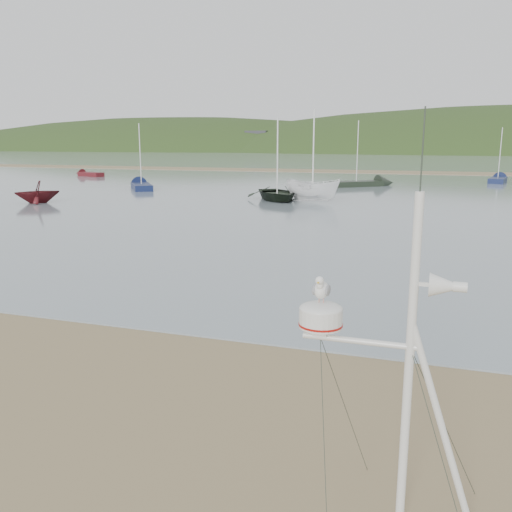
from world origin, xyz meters
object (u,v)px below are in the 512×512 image
(sailboat_blue_far, at_px, (499,179))
(sailboat_dark_mid, at_px, (372,183))
(boat_red, at_px, (36,182))
(sailboat_blue_near, at_px, (140,185))
(mast_rig, at_px, (399,441))
(boat_dark, at_px, (277,166))
(dinghy_red_far, at_px, (86,174))
(boat_white, at_px, (313,171))

(sailboat_blue_far, distance_m, sailboat_dark_mid, 15.50)
(boat_red, relative_size, sailboat_blue_near, 0.47)
(boat_red, xyz_separation_m, sailboat_blue_near, (0.51, 12.88, -1.19))
(mast_rig, relative_size, boat_dark, 0.93)
(mast_rig, distance_m, dinghy_red_far, 65.23)
(boat_dark, height_order, boat_white, boat_dark)
(boat_red, height_order, boat_white, boat_white)
(sailboat_blue_far, relative_size, sailboat_blue_near, 1.00)
(mast_rig, relative_size, boat_white, 1.07)
(boat_dark, relative_size, boat_white, 1.15)
(boat_dark, distance_m, sailboat_blue_far, 30.23)
(boat_white, bearing_deg, mast_rig, -147.91)
(sailboat_blue_far, height_order, sailboat_blue_near, sailboat_blue_near)
(boat_dark, xyz_separation_m, boat_white, (2.62, -0.13, -0.32))
(sailboat_blue_near, distance_m, dinghy_red_far, 19.90)
(boat_white, bearing_deg, boat_red, 128.24)
(boat_red, xyz_separation_m, sailboat_blue_far, (32.36, 31.55, -1.19))
(boat_dark, height_order, sailboat_blue_near, sailboat_blue_near)
(sailboat_blue_far, relative_size, sailboat_dark_mid, 0.93)
(boat_dark, xyz_separation_m, boat_red, (-15.28, -6.71, -1.02))
(mast_rig, xyz_separation_m, boat_dark, (-10.58, 32.02, 1.40))
(mast_rig, height_order, sailboat_blue_far, sailboat_blue_far)
(boat_white, relative_size, sailboat_blue_far, 0.70)
(mast_rig, bearing_deg, sailboat_blue_far, 83.48)
(boat_red, xyz_separation_m, sailboat_dark_mid, (20.30, 21.82, -1.19))
(boat_dark, height_order, sailboat_dark_mid, sailboat_dark_mid)
(sailboat_blue_near, bearing_deg, mast_rig, -56.42)
(mast_rig, relative_size, dinghy_red_far, 0.92)
(sailboat_dark_mid, bearing_deg, boat_dark, -108.37)
(dinghy_red_far, bearing_deg, mast_rig, -51.72)
(mast_rig, bearing_deg, sailboat_blue_near, 123.58)
(boat_dark, relative_size, sailboat_blue_near, 0.80)
(sailboat_dark_mid, bearing_deg, sailboat_blue_near, -155.69)
(boat_dark, bearing_deg, dinghy_red_far, 112.28)
(dinghy_red_far, bearing_deg, sailboat_blue_far, 6.87)
(boat_red, distance_m, sailboat_dark_mid, 29.82)
(mast_rig, xyz_separation_m, dinghy_red_far, (-40.41, 51.20, -0.82))
(sailboat_blue_far, bearing_deg, sailboat_dark_mid, -141.10)
(boat_white, bearing_deg, dinghy_red_far, 77.29)
(sailboat_blue_far, bearing_deg, mast_rig, -96.52)
(boat_dark, bearing_deg, sailboat_dark_mid, 36.66)
(boat_red, xyz_separation_m, dinghy_red_far, (-14.55, 25.90, -1.20))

